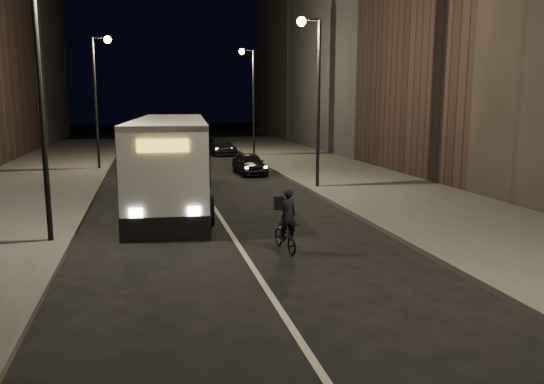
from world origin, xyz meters
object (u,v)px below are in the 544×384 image
streetlight_right_mid (313,80)px  car_near (250,164)px  car_far (220,146)px  car_mid (143,157)px  city_bus (171,157)px  streetlight_left_far (99,84)px  streetlight_right_far (250,88)px  streetlight_left_near (48,67)px  cyclist_on_bicycle (286,230)px

streetlight_right_mid → car_near: size_ratio=2.15×
streetlight_right_mid → car_far: size_ratio=1.72×
car_mid → city_bus: bearing=93.2°
car_mid → streetlight_left_far: bearing=18.3°
car_near → car_far: bearing=86.1°
streetlight_right_far → car_near: bearing=-101.4°
streetlight_left_far → car_far: size_ratio=1.72×
streetlight_right_mid → city_bus: bearing=-166.2°
streetlight_left_near → city_bus: (3.73, 6.30, -3.39)m
streetlight_right_far → streetlight_right_mid: bearing=-90.0°
streetlight_left_far → car_far: (8.61, 8.39, -4.68)m
cyclist_on_bicycle → streetlight_right_mid: bearing=62.1°
city_bus → car_mid: bearing=100.4°
streetlight_left_far → streetlight_right_mid: bearing=-43.2°
streetlight_right_far → car_far: size_ratio=1.72×
city_bus → car_far: size_ratio=2.89×
streetlight_right_mid → streetlight_right_far: bearing=90.0°
car_near → car_far: (-0.08, 12.16, 0.04)m
city_bus → streetlight_left_near: bearing=-116.0°
cyclist_on_bicycle → car_near: bearing=76.4°
streetlight_left_near → cyclist_on_bicycle: 8.42m
car_mid → car_far: 9.67m
streetlight_left_near → car_mid: bearing=82.6°
car_near → car_far: size_ratio=0.80×
cyclist_on_bicycle → car_far: bearing=79.7°
car_near → streetlight_left_near: bearing=-125.7°
streetlight_left_far → streetlight_right_far: bearing=29.4°
city_bus → streetlight_right_far: bearing=73.3°
streetlight_right_far → streetlight_left_far: same height
streetlight_right_far → cyclist_on_bicycle: (-4.08, -26.29, -4.72)m
streetlight_left_far → city_bus: streetlight_left_far is taller
city_bus → cyclist_on_bicycle: 9.15m
streetlight_right_mid → car_near: streetlight_right_mid is taller
streetlight_right_far → streetlight_left_near: same height
streetlight_left_far → car_near: streetlight_left_far is taller
streetlight_right_far → streetlight_left_far: bearing=-150.6°
streetlight_right_mid → streetlight_right_far: size_ratio=1.00×
streetlight_right_far → car_near: (-1.97, -9.77, -4.72)m
streetlight_left_near → car_near: bearing=58.6°
streetlight_right_mid → car_near: 8.06m
city_bus → car_far: city_bus is taller
cyclist_on_bicycle → car_mid: size_ratio=0.43×
streetlight_right_mid → streetlight_left_near: size_ratio=1.00×
streetlight_right_far → city_bus: size_ratio=0.60×
streetlight_right_far → car_mid: size_ratio=1.83×
streetlight_right_far → car_mid: (-8.21, -5.06, -4.63)m
streetlight_right_far → car_far: bearing=130.6°
streetlight_left_far → car_near: bearing=-23.4°
streetlight_left_far → car_near: size_ratio=2.15×
car_far → streetlight_right_far: bearing=-54.4°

